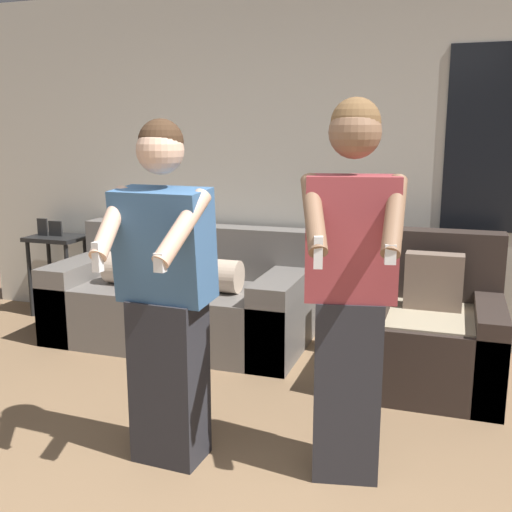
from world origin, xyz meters
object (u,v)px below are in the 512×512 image
at_px(side_table, 57,251).
at_px(person_right, 350,290).
at_px(armchair, 430,333).
at_px(person_left, 166,296).
at_px(couch, 181,300).

height_order(side_table, person_right, person_right).
xyz_separation_m(armchair, person_left, (-1.18, -1.39, 0.51)).
height_order(side_table, person_left, person_left).
xyz_separation_m(couch, side_table, (-1.33, 0.27, 0.26)).
relative_size(couch, person_right, 1.12).
height_order(couch, side_table, couch).
distance_m(couch, side_table, 1.38).
xyz_separation_m(couch, person_right, (1.55, -1.47, 0.59)).
xyz_separation_m(armchair, person_right, (-0.33, -1.25, 0.58)).
distance_m(armchair, person_left, 1.90).
distance_m(couch, person_right, 2.21).
relative_size(person_left, person_right, 0.95).
distance_m(armchair, person_right, 1.42).
height_order(couch, person_right, person_right).
relative_size(side_table, person_right, 0.49).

